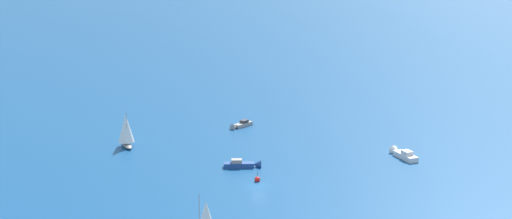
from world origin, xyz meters
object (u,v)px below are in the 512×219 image
object	(u,v)px
motorboat_far_stbd	(403,154)
marker_buoy	(257,179)
motorboat_far_port	(241,125)
motorboat_trailing	(244,164)
sailboat_inshore	(126,130)

from	to	relation	value
motorboat_far_stbd	marker_buoy	distance (m)	35.02
motorboat_far_port	motorboat_trailing	distance (m)	32.23
motorboat_trailing	motorboat_far_port	bearing A→B (deg)	168.13
motorboat_far_port	marker_buoy	bearing A→B (deg)	-8.60
marker_buoy	sailboat_inshore	bearing A→B (deg)	-144.26
motorboat_far_port	marker_buoy	world-z (taller)	marker_buoy
sailboat_inshore	motorboat_trailing	distance (m)	30.58
motorboat_far_port	sailboat_inshore	world-z (taller)	sailboat_inshore
motorboat_far_port	marker_buoy	size ratio (longest dim) A/B	2.99
motorboat_far_port	motorboat_trailing	bearing A→B (deg)	-11.87
motorboat_far_stbd	sailboat_inshore	bearing A→B (deg)	-111.89
motorboat_far_stbd	motorboat_trailing	size ratio (longest dim) A/B	1.10
sailboat_inshore	motorboat_far_stbd	bearing A→B (deg)	68.11
motorboat_far_stbd	sailboat_inshore	size ratio (longest dim) A/B	1.04
motorboat_far_port	sailboat_inshore	size ratio (longest dim) A/B	0.76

